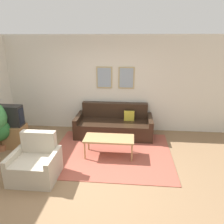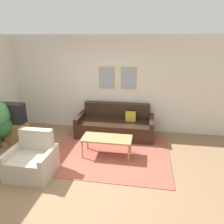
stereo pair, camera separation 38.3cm
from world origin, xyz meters
name	(u,v)px [view 2 (the right image)]	position (x,y,z in m)	size (l,w,h in m)	color
ground_plane	(76,176)	(0.00, 0.00, 0.00)	(16.00, 16.00, 0.00)	#846647
area_rug	(110,153)	(0.51, 1.02, 0.01)	(2.80, 2.30, 0.01)	#9E4C3D
wall_back	(102,84)	(0.01, 2.54, 1.35)	(8.00, 0.09, 2.70)	beige
couch	(115,125)	(0.48, 2.08, 0.29)	(2.10, 0.90, 0.86)	black
coffee_table	(107,139)	(0.46, 0.90, 0.42)	(1.13, 0.51, 0.46)	#A87F51
tv_stand	(14,133)	(-2.03, 1.14, 0.28)	(0.73, 0.43, 0.56)	olive
tv	(11,113)	(-2.03, 1.14, 0.82)	(0.70, 0.28, 0.51)	black
armchair	(32,161)	(-0.87, -0.05, 0.28)	(0.86, 0.76, 0.86)	#B2A893
potted_plant_by_window	(17,122)	(-2.06, 1.36, 0.49)	(0.52, 0.52, 0.78)	slate
potted_plant_small	(2,127)	(-2.18, 0.92, 0.52)	(0.54, 0.54, 0.81)	#935638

